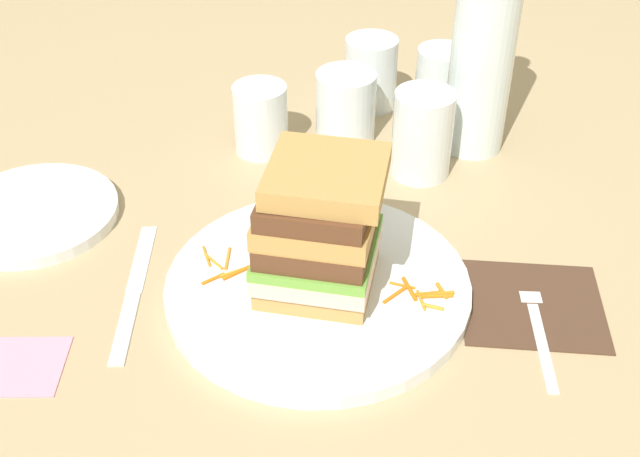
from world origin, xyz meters
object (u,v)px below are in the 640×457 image
object	(u,v)px
fork	(537,318)
empty_tumbler_3	(346,106)
empty_tumbler_2	(371,73)
empty_tumbler_0	(261,119)
knife	(133,293)
empty_tumbler_1	(441,77)
juice_glass	(422,139)
water_bottle	(485,34)
napkin_dark	(532,304)
napkin_pink	(19,366)
main_plate	(318,287)
sandwich	(319,229)
side_plate	(34,213)

from	to	relation	value
fork	empty_tumbler_3	distance (m)	0.37
empty_tumbler_2	empty_tumbler_0	bearing A→B (deg)	-136.37
fork	empty_tumbler_3	world-z (taller)	empty_tumbler_3
knife	empty_tumbler_1	size ratio (longest dim) A/B	2.65
juice_glass	empty_tumbler_1	distance (m)	0.17
water_bottle	empty_tumbler_0	bearing A→B (deg)	-174.07
napkin_dark	napkin_pink	xyz separation A→B (m)	(-0.45, -0.11, -0.00)
main_plate	empty_tumbler_0	xyz separation A→B (m)	(-0.09, 0.26, 0.03)
napkin_dark	knife	size ratio (longest dim) A/B	0.65
napkin_dark	main_plate	bearing A→B (deg)	178.92
sandwich	empty_tumbler_1	world-z (taller)	sandwich
empty_tumbler_2	empty_tumbler_3	world-z (taller)	empty_tumbler_2
fork	juice_glass	distance (m)	0.27
empty_tumbler_3	main_plate	bearing A→B (deg)	-92.65
knife	juice_glass	world-z (taller)	juice_glass
juice_glass	empty_tumbler_3	bearing A→B (deg)	140.84
napkin_dark	side_plate	distance (m)	0.52
empty_tumbler_0	empty_tumbler_1	size ratio (longest dim) A/B	1.10
main_plate	empty_tumbler_3	xyz separation A→B (m)	(0.01, 0.29, 0.04)
main_plate	napkin_dark	bearing A→B (deg)	-1.08
main_plate	juice_glass	size ratio (longest dim) A/B	2.86
water_bottle	empty_tumbler_2	bearing A→B (deg)	142.71
fork	juice_glass	bearing A→B (deg)	112.10
main_plate	water_bottle	size ratio (longest dim) A/B	0.92
fork	juice_glass	xyz separation A→B (m)	(-0.10, 0.25, 0.04)
empty_tumbler_1	knife	bearing A→B (deg)	-127.54
napkin_pink	fork	bearing A→B (deg)	10.82
water_bottle	napkin_dark	bearing A→B (deg)	-83.16
knife	water_bottle	size ratio (longest dim) A/B	0.64
sandwich	napkin_dark	xyz separation A→B (m)	(0.20, -0.00, -0.07)
main_plate	empty_tumbler_0	bearing A→B (deg)	108.41
empty_tumbler_1	side_plate	size ratio (longest dim) A/B	0.42
empty_tumbler_0	empty_tumbler_3	distance (m)	0.11
empty_tumbler_3	empty_tumbler_2	bearing A→B (deg)	71.60
empty_tumbler_1	empty_tumbler_2	xyz separation A→B (m)	(-0.09, -0.01, 0.01)
main_plate	sandwich	size ratio (longest dim) A/B	2.28
napkin_dark	water_bottle	distance (m)	0.32
knife	napkin_pink	bearing A→B (deg)	-127.31
napkin_dark	empty_tumbler_1	size ratio (longest dim) A/B	1.73
fork	knife	size ratio (longest dim) A/B	0.83
fork	water_bottle	distance (m)	0.34
empty_tumbler_3	side_plate	world-z (taller)	empty_tumbler_3
juice_glass	side_plate	world-z (taller)	juice_glass
napkin_pink	empty_tumbler_2	bearing A→B (deg)	59.18
fork	empty_tumbler_1	bearing A→B (deg)	99.42
fork	water_bottle	size ratio (longest dim) A/B	0.53
main_plate	empty_tumbler_2	size ratio (longest dim) A/B	3.16
knife	empty_tumbler_0	world-z (taller)	empty_tumbler_0
sandwich	knife	world-z (taller)	sandwich
empty_tumbler_1	napkin_pink	distance (m)	0.63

